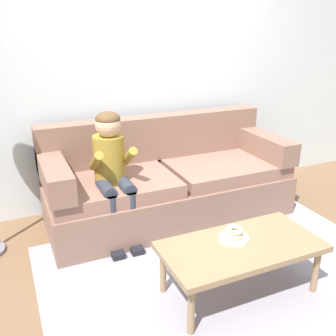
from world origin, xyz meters
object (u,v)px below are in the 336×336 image
Objects in this scene: person_child at (112,165)px; donut at (234,235)px; toy_controller at (261,242)px; couch at (167,183)px; coffee_table at (241,249)px.

donut is (0.55, -0.97, -0.25)m from person_child.
couch is at bearing 130.91° from toy_controller.
coffee_table is at bearing -90.80° from couch.
coffee_table is 8.93× the size of donut.
person_child is at bearing -160.56° from couch.
person_child reaches higher than couch.
person_child is at bearing 118.26° from coffee_table.
couch is 2.10× the size of coffee_table.
donut reaches higher than coffee_table.
coffee_table is 1.23m from person_child.
coffee_table is 4.74× the size of toy_controller.
donut is 0.53× the size of toy_controller.
coffee_table reaches higher than toy_controller.
couch is 0.70m from person_child.
toy_controller is at bearing 33.94° from donut.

